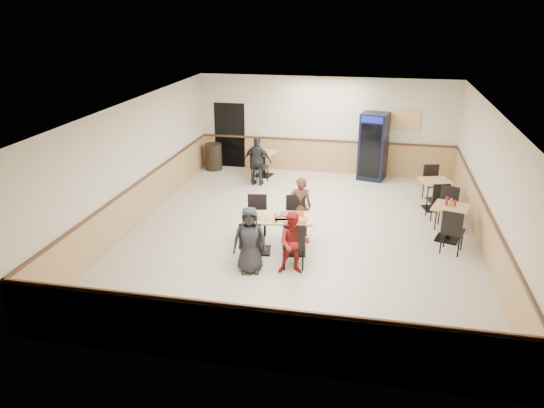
% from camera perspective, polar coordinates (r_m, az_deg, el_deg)
% --- Properties ---
extents(ground, '(10.00, 10.00, 0.00)m').
position_cam_1_polar(ground, '(12.47, 3.14, -3.22)').
color(ground, beige).
rests_on(ground, ground).
extents(room_shell, '(10.00, 10.00, 10.00)m').
position_cam_1_polar(room_shell, '(14.54, 11.62, 2.37)').
color(room_shell, silver).
rests_on(room_shell, ground).
extents(main_table, '(1.62, 0.97, 0.82)m').
position_cam_1_polar(main_table, '(11.35, 0.52, -2.68)').
color(main_table, black).
rests_on(main_table, ground).
extents(main_chairs, '(1.59, 1.96, 1.04)m').
position_cam_1_polar(main_chairs, '(11.37, 0.25, -2.80)').
color(main_chairs, black).
rests_on(main_chairs, ground).
extents(diner_woman_left, '(0.76, 0.59, 1.38)m').
position_cam_1_polar(diner_woman_left, '(10.48, -2.41, -3.90)').
color(diner_woman_left, black).
rests_on(diner_woman_left, ground).
extents(diner_woman_right, '(0.71, 0.59, 1.30)m').
position_cam_1_polar(diner_woman_right, '(10.45, 2.37, -4.22)').
color(diner_woman_right, maroon).
rests_on(diner_woman_right, ground).
extents(diner_man_opposite, '(0.57, 0.42, 1.42)m').
position_cam_1_polar(diner_man_opposite, '(12.14, 3.06, -0.27)').
color(diner_man_opposite, brown).
rests_on(diner_man_opposite, ground).
extents(lone_diner, '(0.89, 0.44, 1.46)m').
position_cam_1_polar(lone_diner, '(15.59, -1.57, 4.63)').
color(lone_diner, black).
rests_on(lone_diner, ground).
extents(tabletop_clutter, '(1.32, 0.78, 0.12)m').
position_cam_1_polar(tabletop_clutter, '(11.19, 0.95, -1.40)').
color(tabletop_clutter, '#B80C0C').
rests_on(tabletop_clutter, main_table).
extents(side_table_near, '(0.95, 0.95, 0.82)m').
position_cam_1_polar(side_table_near, '(12.59, 18.57, -1.41)').
color(side_table_near, black).
rests_on(side_table_near, ground).
extents(side_table_near_chair_south, '(0.60, 0.60, 1.03)m').
position_cam_1_polar(side_table_near_chair_south, '(12.00, 18.88, -2.68)').
color(side_table_near_chair_south, black).
rests_on(side_table_near_chair_south, ground).
extents(side_table_near_chair_north, '(0.60, 0.60, 1.03)m').
position_cam_1_polar(side_table_near_chair_north, '(13.21, 18.26, -0.46)').
color(side_table_near_chair_north, black).
rests_on(side_table_near_chair_north, ground).
extents(side_table_far, '(0.91, 0.91, 0.79)m').
position_cam_1_polar(side_table_far, '(14.37, 17.11, 1.42)').
color(side_table_far, black).
rests_on(side_table_far, ground).
extents(side_table_far_chair_south, '(0.57, 0.57, 1.00)m').
position_cam_1_polar(side_table_far_chair_south, '(13.78, 17.32, 0.46)').
color(side_table_far_chair_south, black).
rests_on(side_table_far_chair_south, ground).
extents(side_table_far_chair_north, '(0.57, 0.57, 1.00)m').
position_cam_1_polar(side_table_far_chair_north, '(14.97, 16.91, 2.11)').
color(side_table_far_chair_north, black).
rests_on(side_table_far_chair_north, ground).
extents(condiment_caddy, '(0.23, 0.06, 0.20)m').
position_cam_1_polar(condiment_caddy, '(12.51, 18.60, 0.22)').
color(condiment_caddy, '#A90C24').
rests_on(condiment_caddy, side_table_near).
extents(back_table, '(0.88, 0.88, 0.79)m').
position_cam_1_polar(back_table, '(16.49, -0.87, 4.79)').
color(back_table, black).
rests_on(back_table, ground).
extents(back_table_chair_lone, '(0.55, 0.55, 0.99)m').
position_cam_1_polar(back_table_chair_lone, '(15.91, -1.35, 4.09)').
color(back_table_chair_lone, black).
rests_on(back_table_chair_lone, ground).
extents(pepsi_cooler, '(0.91, 0.91, 2.03)m').
position_cam_1_polar(pepsi_cooler, '(16.39, 10.83, 6.11)').
color(pepsi_cooler, black).
rests_on(pepsi_cooler, ground).
extents(trash_bin, '(0.54, 0.54, 0.85)m').
position_cam_1_polar(trash_bin, '(17.28, -6.31, 5.08)').
color(trash_bin, black).
rests_on(trash_bin, ground).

